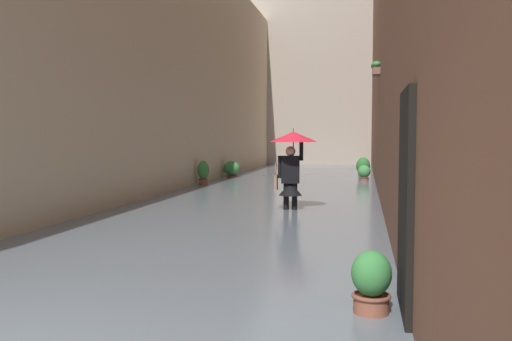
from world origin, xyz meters
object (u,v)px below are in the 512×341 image
Objects in this scene: potted_plant_mid_left at (364,175)px; potted_plant_near_right at (203,174)px; person_wading at (292,155)px; potted_plant_far_left at (371,291)px; potted_plant_mid_right at (232,170)px; potted_plant_near_left at (363,169)px.

potted_plant_near_right is at bearing 24.81° from potted_plant_mid_left.
person_wading reaches higher than potted_plant_far_left.
potted_plant_near_left is at bearing -178.91° from potted_plant_mid_right.
potted_plant_far_left is at bearing 90.36° from potted_plant_near_left.
potted_plant_mid_right is 1.07× the size of potted_plant_mid_left.
person_wading is 1.96× the size of potted_plant_near_right.
potted_plant_near_right is 1.28× the size of potted_plant_mid_left.
potted_plant_near_left is (-5.12, -3.55, 0.02)m from potted_plant_near_right.
person_wading is at bearing 123.56° from potted_plant_near_right.
potted_plant_mid_right is at bearing -71.87° from potted_plant_far_left.
potted_plant_far_left is 14.55m from potted_plant_mid_left.
potted_plant_near_left is at bearing -145.28° from potted_plant_near_right.
potted_plant_near_left is 1.17m from potted_plant_mid_left.
person_wading reaches higher than potted_plant_near_left.
potted_plant_mid_right is at bearing -91.75° from potted_plant_near_right.
potted_plant_near_left reaches higher than potted_plant_far_left.
potted_plant_mid_left is (-0.04, 1.16, -0.13)m from potted_plant_near_left.
person_wading is 2.53× the size of potted_plant_far_left.
potted_plant_mid_right is 16.43m from potted_plant_far_left.
person_wading is at bearing -76.63° from potted_plant_far_left.
potted_plant_far_left is (-5.22, 12.16, -0.15)m from potted_plant_near_right.
potted_plant_near_right is at bearing 88.25° from potted_plant_mid_right.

